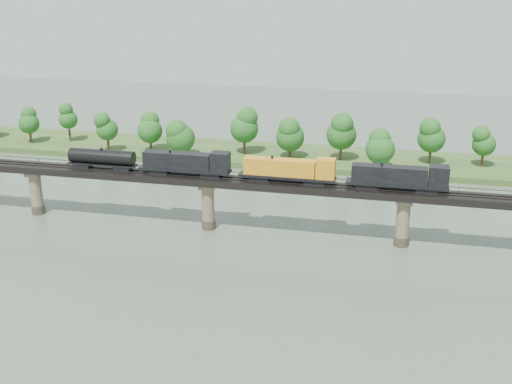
# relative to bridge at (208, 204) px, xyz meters

# --- Properties ---
(ground) EXTENTS (400.00, 400.00, 0.00)m
(ground) POSITION_rel_bridge_xyz_m (0.00, -30.00, -5.46)
(ground) COLOR #3D4D3C
(ground) RESTS_ON ground
(far_bank) EXTENTS (300.00, 24.00, 1.60)m
(far_bank) POSITION_rel_bridge_xyz_m (0.00, 55.00, -4.66)
(far_bank) COLOR #2F4B1E
(far_bank) RESTS_ON ground
(bridge) EXTENTS (236.00, 30.00, 11.50)m
(bridge) POSITION_rel_bridge_xyz_m (0.00, 0.00, 0.00)
(bridge) COLOR #473A2D
(bridge) RESTS_ON ground
(bridge_superstructure) EXTENTS (220.00, 4.90, 0.75)m
(bridge_superstructure) POSITION_rel_bridge_xyz_m (0.00, 0.00, 6.33)
(bridge_superstructure) COLOR black
(bridge_superstructure) RESTS_ON bridge
(far_treeline) EXTENTS (289.06, 17.54, 13.60)m
(far_treeline) POSITION_rel_bridge_xyz_m (-8.21, 50.52, 3.37)
(far_treeline) COLOR #382619
(far_treeline) RESTS_ON far_bank
(freight_train) EXTENTS (79.10, 3.08, 5.44)m
(freight_train) POSITION_rel_bridge_xyz_m (9.71, 0.00, 8.64)
(freight_train) COLOR black
(freight_train) RESTS_ON bridge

